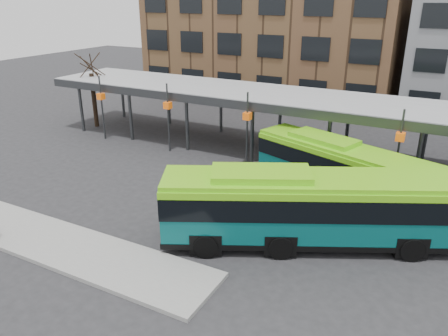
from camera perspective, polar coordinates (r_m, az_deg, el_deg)
ground at (r=19.43m, az=-1.35°, el=-10.48°), size 120.00×120.00×0.00m
boarding_island at (r=20.45m, az=-19.46°, el=-9.78°), size 14.00×3.00×0.18m
canopy at (r=29.09m, az=11.10°, el=8.55°), size 40.00×6.53×4.80m
tree at (r=37.89m, az=-16.63°, el=8.80°), size 1.64×1.64×5.60m
bus_front at (r=19.29m, az=10.81°, el=-4.97°), size 12.49×8.00×3.48m
bus_rear at (r=24.22m, az=16.12°, el=-0.29°), size 11.43×6.06×3.11m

